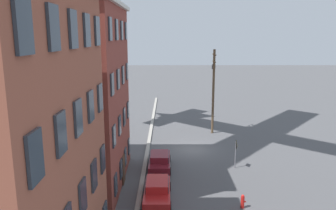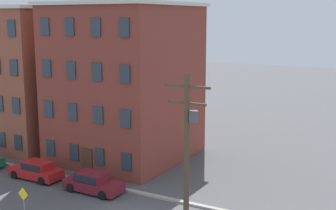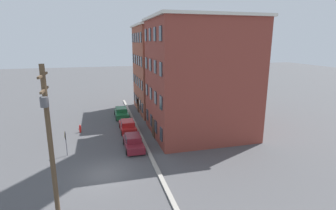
% 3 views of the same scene
% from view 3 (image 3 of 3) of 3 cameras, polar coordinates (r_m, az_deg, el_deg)
% --- Properties ---
extents(ground_plane, '(200.00, 200.00, 0.00)m').
position_cam_3_polar(ground_plane, '(23.80, -13.65, -14.41)').
color(ground_plane, '#4C4C4F').
extents(kerb_strip, '(56.00, 0.36, 0.16)m').
position_cam_3_polar(kerb_strip, '(24.20, -2.67, -13.30)').
color(kerb_strip, '#9E998E').
rests_on(kerb_strip, ground_plane).
extents(apartment_corner, '(11.03, 11.75, 13.55)m').
position_cam_3_polar(apartment_corner, '(42.53, 0.90, 7.94)').
color(apartment_corner, brown).
rests_on(apartment_corner, ground_plane).
extents(apartment_midblock, '(10.79, 11.77, 13.76)m').
position_cam_3_polar(apartment_midblock, '(31.35, 6.95, 5.97)').
color(apartment_midblock, brown).
rests_on(apartment_midblock, ground_plane).
extents(car_green, '(4.40, 1.92, 1.43)m').
position_cam_3_polar(car_green, '(39.67, -10.11, -1.58)').
color(car_green, '#1E6638').
rests_on(car_green, ground_plane).
extents(car_red, '(4.40, 1.92, 1.43)m').
position_cam_3_polar(car_red, '(33.40, -8.79, -4.44)').
color(car_red, '#B21E1E').
rests_on(car_red, ground_plane).
extents(car_maroon, '(4.40, 1.92, 1.43)m').
position_cam_3_polar(car_maroon, '(28.13, -7.55, -7.92)').
color(car_maroon, maroon).
rests_on(car_maroon, ground_plane).
extents(caution_sign, '(0.93, 0.08, 2.58)m').
position_cam_3_polar(caution_sign, '(27.72, -21.38, -6.97)').
color(caution_sign, slate).
rests_on(caution_sign, ground_plane).
extents(utility_pole, '(2.40, 0.44, 9.90)m').
position_cam_3_polar(utility_pole, '(16.40, -24.30, -7.20)').
color(utility_pole, brown).
rests_on(utility_pole, ground_plane).
extents(fire_hydrant, '(0.24, 0.34, 0.96)m').
position_cam_3_polar(fire_hydrant, '(34.48, -18.59, -4.90)').
color(fire_hydrant, red).
rests_on(fire_hydrant, ground_plane).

